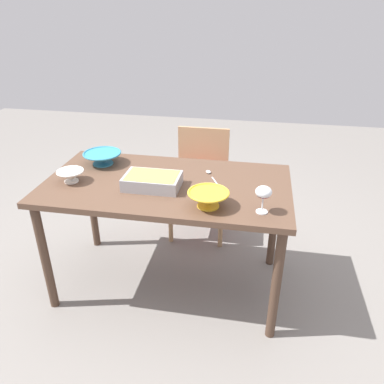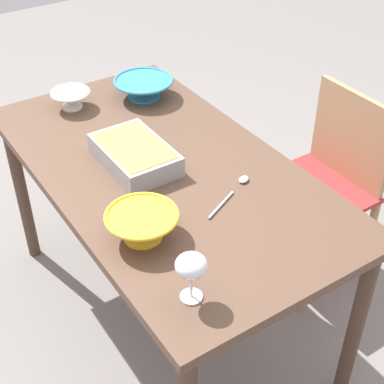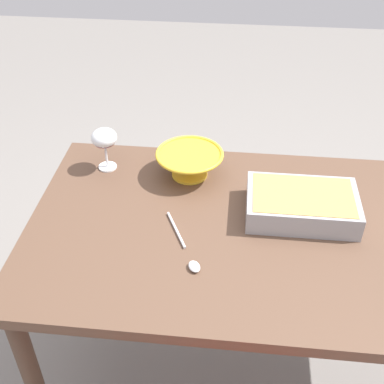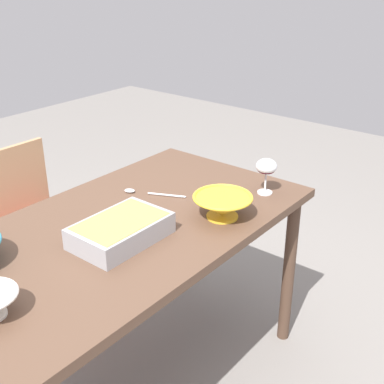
{
  "view_description": "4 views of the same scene",
  "coord_description": "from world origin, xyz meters",
  "px_view_note": "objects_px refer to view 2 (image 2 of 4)",
  "views": [
    {
      "loc": [
        0.52,
        -2.0,
        1.78
      ],
      "look_at": [
        0.18,
        -0.14,
        0.8
      ],
      "focal_mm": 35.3,
      "sensor_mm": 36.0,
      "label": 1
    },
    {
      "loc": [
        1.46,
        -0.84,
        1.94
      ],
      "look_at": [
        0.25,
        -0.04,
        0.84
      ],
      "focal_mm": 53.88,
      "sensor_mm": 36.0,
      "label": 2
    },
    {
      "loc": [
        0.14,
        1.11,
        1.76
      ],
      "look_at": [
        0.26,
        -0.04,
        0.87
      ],
      "focal_mm": 46.72,
      "sensor_mm": 36.0,
      "label": 3
    },
    {
      "loc": [
        -1.1,
        -1.21,
        1.66
      ],
      "look_at": [
        0.29,
        -0.1,
        0.84
      ],
      "focal_mm": 47.46,
      "sensor_mm": 36.0,
      "label": 4
    }
  ],
  "objects_px": {
    "serving_bowl": "(144,87)",
    "serving_spoon": "(236,188)",
    "chair": "(326,179)",
    "wine_glass": "(191,268)",
    "small_bowl": "(142,224)",
    "dining_table": "(164,185)",
    "mixing_bowl": "(71,98)",
    "casserole_dish": "(135,154)"
  },
  "relations": [
    {
      "from": "wine_glass",
      "to": "serving_spoon",
      "type": "xyz_separation_m",
      "value": [
        -0.32,
        0.39,
        -0.1
      ]
    },
    {
      "from": "small_bowl",
      "to": "wine_glass",
      "type": "bearing_deg",
      "value": -2.53
    },
    {
      "from": "serving_spoon",
      "to": "casserole_dish",
      "type": "bearing_deg",
      "value": -147.33
    },
    {
      "from": "mixing_bowl",
      "to": "serving_spoon",
      "type": "relative_size",
      "value": 0.67
    },
    {
      "from": "wine_glass",
      "to": "serving_bowl",
      "type": "xyz_separation_m",
      "value": [
        -1.06,
        0.46,
        -0.06
      ]
    },
    {
      "from": "serving_spoon",
      "to": "chair",
      "type": "bearing_deg",
      "value": 104.37
    },
    {
      "from": "wine_glass",
      "to": "mixing_bowl",
      "type": "bearing_deg",
      "value": 171.8
    },
    {
      "from": "serving_bowl",
      "to": "serving_spoon",
      "type": "distance_m",
      "value": 0.75
    },
    {
      "from": "chair",
      "to": "mixing_bowl",
      "type": "xyz_separation_m",
      "value": [
        -0.67,
        -0.85,
        0.34
      ]
    },
    {
      "from": "wine_glass",
      "to": "mixing_bowl",
      "type": "relative_size",
      "value": 0.92
    },
    {
      "from": "chair",
      "to": "serving_spoon",
      "type": "xyz_separation_m",
      "value": [
        0.16,
        -0.63,
        0.31
      ]
    },
    {
      "from": "casserole_dish",
      "to": "small_bowl",
      "type": "distance_m",
      "value": 0.4
    },
    {
      "from": "mixing_bowl",
      "to": "serving_spoon",
      "type": "distance_m",
      "value": 0.86
    },
    {
      "from": "dining_table",
      "to": "wine_glass",
      "type": "relative_size",
      "value": 9.89
    },
    {
      "from": "chair",
      "to": "small_bowl",
      "type": "distance_m",
      "value": 1.08
    },
    {
      "from": "casserole_dish",
      "to": "dining_table",
      "type": "bearing_deg",
      "value": 48.09
    },
    {
      "from": "wine_glass",
      "to": "casserole_dish",
      "type": "relative_size",
      "value": 0.46
    },
    {
      "from": "wine_glass",
      "to": "mixing_bowl",
      "type": "distance_m",
      "value": 1.16
    },
    {
      "from": "dining_table",
      "to": "serving_bowl",
      "type": "relative_size",
      "value": 5.89
    },
    {
      "from": "wine_glass",
      "to": "small_bowl",
      "type": "xyz_separation_m",
      "value": [
        -0.28,
        0.01,
        -0.06
      ]
    },
    {
      "from": "dining_table",
      "to": "serving_bowl",
      "type": "height_order",
      "value": "serving_bowl"
    },
    {
      "from": "dining_table",
      "to": "serving_spoon",
      "type": "distance_m",
      "value": 0.3
    },
    {
      "from": "small_bowl",
      "to": "serving_spoon",
      "type": "height_order",
      "value": "small_bowl"
    },
    {
      "from": "small_bowl",
      "to": "serving_bowl",
      "type": "relative_size",
      "value": 0.89
    },
    {
      "from": "chair",
      "to": "small_bowl",
      "type": "height_order",
      "value": "small_bowl"
    },
    {
      "from": "casserole_dish",
      "to": "serving_bowl",
      "type": "relative_size",
      "value": 1.3
    },
    {
      "from": "casserole_dish",
      "to": "mixing_bowl",
      "type": "distance_m",
      "value": 0.51
    },
    {
      "from": "wine_glass",
      "to": "small_bowl",
      "type": "bearing_deg",
      "value": 177.47
    },
    {
      "from": "chair",
      "to": "serving_spoon",
      "type": "distance_m",
      "value": 0.72
    },
    {
      "from": "wine_glass",
      "to": "mixing_bowl",
      "type": "height_order",
      "value": "wine_glass"
    },
    {
      "from": "serving_bowl",
      "to": "chair",
      "type": "bearing_deg",
      "value": 43.77
    },
    {
      "from": "dining_table",
      "to": "mixing_bowl",
      "type": "relative_size",
      "value": 9.11
    },
    {
      "from": "wine_glass",
      "to": "serving_spoon",
      "type": "bearing_deg",
      "value": 129.42
    },
    {
      "from": "serving_spoon",
      "to": "mixing_bowl",
      "type": "bearing_deg",
      "value": -164.85
    },
    {
      "from": "dining_table",
      "to": "mixing_bowl",
      "type": "bearing_deg",
      "value": -170.79
    },
    {
      "from": "casserole_dish",
      "to": "serving_bowl",
      "type": "height_order",
      "value": "serving_bowl"
    },
    {
      "from": "dining_table",
      "to": "small_bowl",
      "type": "relative_size",
      "value": 6.63
    },
    {
      "from": "chair",
      "to": "serving_bowl",
      "type": "bearing_deg",
      "value": -136.23
    },
    {
      "from": "wine_glass",
      "to": "serving_bowl",
      "type": "bearing_deg",
      "value": 156.62
    },
    {
      "from": "dining_table",
      "to": "chair",
      "type": "height_order",
      "value": "chair"
    },
    {
      "from": "dining_table",
      "to": "casserole_dish",
      "type": "height_order",
      "value": "casserole_dish"
    },
    {
      "from": "chair",
      "to": "serving_spoon",
      "type": "relative_size",
      "value": 3.5
    }
  ]
}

